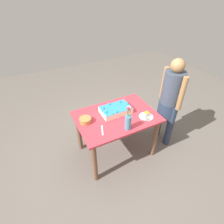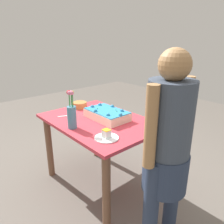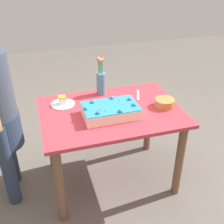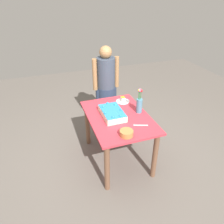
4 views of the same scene
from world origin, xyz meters
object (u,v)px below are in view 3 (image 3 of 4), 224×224
sheet_cake (111,111)px  cake_knife (138,95)px  serving_plate_with_slice (63,102)px  fruit_bowl (165,103)px  flower_vase (101,80)px

sheet_cake → cake_knife: size_ratio=2.35×
serving_plate_with_slice → fruit_bowl: size_ratio=1.25×
sheet_cake → flower_vase: 0.40m
sheet_cake → cake_knife: bearing=-141.6°
sheet_cake → fruit_bowl: sheet_cake is taller
flower_vase → serving_plate_with_slice: bearing=14.8°
serving_plate_with_slice → cake_knife: (-0.68, 0.02, -0.02)m
sheet_cake → flower_vase: bearing=-93.5°
serving_plate_with_slice → cake_knife: bearing=178.0°
sheet_cake → flower_vase: flower_vase is taller
cake_knife → fruit_bowl: (-0.14, 0.25, 0.03)m
sheet_cake → serving_plate_with_slice: 0.45m
serving_plate_with_slice → cake_knife: size_ratio=1.09×
fruit_bowl → flower_vase: bearing=-39.7°
serving_plate_with_slice → cake_knife: 0.68m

